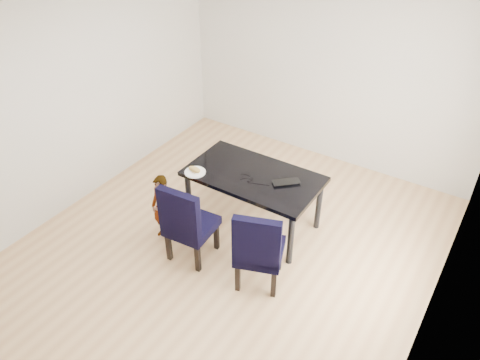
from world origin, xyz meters
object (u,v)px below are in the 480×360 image
Objects in this scene: child at (162,208)px; plate at (195,172)px; chair_left at (191,220)px; laptop at (285,180)px; chair_right at (260,245)px; dining_table at (253,200)px.

child is 0.58m from plate.
chair_left is 1.16× the size of child.
child is at bearing -5.47° from laptop.
child is at bearing 169.89° from chair_left.
child is (-1.33, -0.03, -0.07)m from chair_right.
child reaches higher than laptop.
chair_left is 0.48m from child.
child is 1.49m from laptop.
chair_left is at bearing -109.29° from dining_table.
chair_left reaches higher than laptop.
plate is (-1.17, 0.44, 0.25)m from chair_right.
child reaches higher than dining_table.
chair_right reaches higher than laptop.
laptop is (-0.18, 0.87, 0.25)m from chair_right.
laptop is (0.68, 0.94, 0.25)m from chair_left.
chair_right reaches higher than plate.
chair_left reaches higher than chair_right.
child is at bearing -108.46° from plate.
dining_table is 6.29× the size of plate.
plate reaches higher than dining_table.
chair_right reaches higher than child.
dining_table is 1.57× the size of chair_right.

